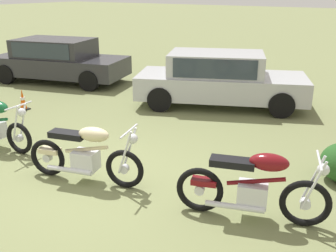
% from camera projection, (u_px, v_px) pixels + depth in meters
% --- Properties ---
extents(ground_plane, '(120.00, 120.00, 0.00)m').
position_uv_depth(ground_plane, '(96.00, 178.00, 6.61)').
color(ground_plane, olive).
extents(motorcycle_cream, '(2.03, 0.85, 1.02)m').
position_uv_depth(motorcycle_cream, '(85.00, 154.00, 6.34)').
color(motorcycle_cream, black).
rests_on(motorcycle_cream, ground).
extents(motorcycle_maroon, '(2.04, 0.91, 1.02)m').
position_uv_depth(motorcycle_maroon, '(253.00, 187.00, 5.30)').
color(motorcycle_maroon, black).
rests_on(motorcycle_maroon, ground).
extents(car_charcoal, '(4.78, 2.85, 1.43)m').
position_uv_depth(car_charcoal, '(58.00, 58.00, 13.06)').
color(car_charcoal, '#2D2D33').
rests_on(car_charcoal, ground).
extents(car_silver, '(4.76, 3.29, 1.43)m').
position_uv_depth(car_silver, '(219.00, 76.00, 10.39)').
color(car_silver, '#B2B5BA').
rests_on(car_silver, ground).
extents(traffic_cone, '(0.25, 0.25, 0.55)m').
position_uv_depth(traffic_cone, '(23.00, 100.00, 10.19)').
color(traffic_cone, '#EA590F').
rests_on(traffic_cone, ground).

